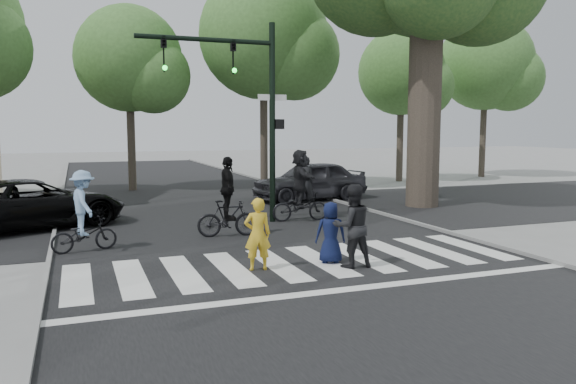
% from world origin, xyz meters
% --- Properties ---
extents(ground, '(120.00, 120.00, 0.00)m').
position_xyz_m(ground, '(0.00, 0.00, 0.00)').
color(ground, gray).
rests_on(ground, ground).
extents(road_stem, '(10.00, 70.00, 0.01)m').
position_xyz_m(road_stem, '(0.00, 5.00, 0.01)').
color(road_stem, black).
rests_on(road_stem, ground).
extents(road_cross, '(70.00, 10.00, 0.01)m').
position_xyz_m(road_cross, '(0.00, 8.00, 0.01)').
color(road_cross, black).
rests_on(road_cross, ground).
extents(curb_left, '(0.10, 70.00, 0.10)m').
position_xyz_m(curb_left, '(-5.05, 5.00, 0.05)').
color(curb_left, gray).
rests_on(curb_left, ground).
extents(curb_right, '(0.10, 70.00, 0.10)m').
position_xyz_m(curb_right, '(5.05, 5.00, 0.05)').
color(curb_right, gray).
rests_on(curb_right, ground).
extents(crosswalk, '(10.00, 3.85, 0.01)m').
position_xyz_m(crosswalk, '(0.00, 0.66, 0.01)').
color(crosswalk, silver).
rests_on(crosswalk, ground).
extents(traffic_signal, '(4.45, 0.29, 6.00)m').
position_xyz_m(traffic_signal, '(0.35, 6.20, 3.90)').
color(traffic_signal, black).
rests_on(traffic_signal, ground).
extents(bg_tree_2, '(5.04, 4.80, 8.40)m').
position_xyz_m(bg_tree_2, '(-1.76, 16.62, 5.78)').
color(bg_tree_2, brown).
rests_on(bg_tree_2, ground).
extents(bg_tree_3, '(6.30, 6.00, 10.20)m').
position_xyz_m(bg_tree_3, '(4.31, 15.27, 6.94)').
color(bg_tree_3, brown).
rests_on(bg_tree_3, ground).
extents(bg_tree_4, '(4.83, 4.60, 8.15)m').
position_xyz_m(bg_tree_4, '(12.23, 16.12, 5.64)').
color(bg_tree_4, brown).
rests_on(bg_tree_4, ground).
extents(bg_tree_5, '(5.67, 5.40, 9.30)m').
position_xyz_m(bg_tree_5, '(18.27, 16.69, 6.36)').
color(bg_tree_5, brown).
rests_on(bg_tree_5, ground).
extents(pedestrian_woman, '(0.59, 0.44, 1.49)m').
position_xyz_m(pedestrian_woman, '(-1.03, 0.70, 0.75)').
color(pedestrian_woman, gold).
rests_on(pedestrian_woman, ground).
extents(pedestrian_child, '(0.75, 0.60, 1.33)m').
position_xyz_m(pedestrian_child, '(0.62, 0.74, 0.66)').
color(pedestrian_child, '#0E1539').
rests_on(pedestrian_child, ground).
extents(pedestrian_adult, '(0.88, 0.71, 1.74)m').
position_xyz_m(pedestrian_adult, '(0.89, 0.26, 0.87)').
color(pedestrian_adult, black).
rests_on(pedestrian_adult, ground).
extents(cyclist_left, '(1.60, 1.09, 1.92)m').
position_xyz_m(cyclist_left, '(-4.31, 3.78, 0.83)').
color(cyclist_left, black).
rests_on(cyclist_left, ground).
extents(cyclist_mid, '(1.68, 1.04, 2.14)m').
position_xyz_m(cyclist_mid, '(-0.69, 4.38, 0.88)').
color(cyclist_mid, black).
rests_on(cyclist_mid, ground).
extents(cyclist_right, '(1.82, 1.69, 2.23)m').
position_xyz_m(cyclist_right, '(2.04, 6.01, 0.99)').
color(cyclist_right, black).
rests_on(cyclist_right, ground).
extents(car_suv, '(5.70, 4.14, 1.44)m').
position_xyz_m(car_suv, '(-5.63, 7.57, 0.72)').
color(car_suv, black).
rests_on(car_suv, ground).
extents(car_grey, '(4.79, 2.34, 1.57)m').
position_xyz_m(car_grey, '(4.30, 10.60, 0.79)').
color(car_grey, '#313136').
rests_on(car_grey, ground).
extents(bystander_dark, '(0.75, 0.56, 1.88)m').
position_xyz_m(bystander_dark, '(3.25, 8.60, 0.94)').
color(bystander_dark, black).
rests_on(bystander_dark, ground).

